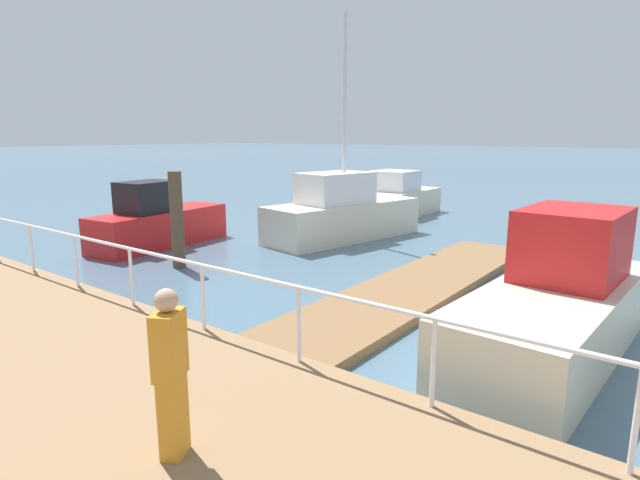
{
  "coord_description": "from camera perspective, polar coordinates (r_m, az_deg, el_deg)",
  "views": [
    {
      "loc": [
        -8.17,
        6.12,
        3.44
      ],
      "look_at": [
        1.03,
        13.13,
        1.06
      ],
      "focal_mm": 28.77,
      "sensor_mm": 36.0,
      "label": 1
    }
  ],
  "objects": [
    {
      "name": "ground_plane",
      "position": [
        16.47,
        -21.7,
        -1.26
      ],
      "size": [
        300.0,
        300.0,
        0.0
      ],
      "primitive_type": "plane",
      "color": "slate"
    },
    {
      "name": "moored_boat_0",
      "position": [
        22.15,
        7.88,
        4.41
      ],
      "size": [
        5.71,
        2.23,
        1.94
      ],
      "color": "beige",
      "rests_on": "ground_plane"
    },
    {
      "name": "dock_piling_3",
      "position": [
        15.3,
        27.19,
        0.59
      ],
      "size": [
        0.33,
        0.33,
        1.7
      ],
      "primitive_type": "cylinder",
      "color": "brown",
      "rests_on": "ground_plane"
    },
    {
      "name": "moored_boat_5",
      "position": [
        9.05,
        24.98,
        -6.35
      ],
      "size": [
        5.5,
        2.1,
        2.28
      ],
      "color": "beige",
      "rests_on": "ground_plane"
    },
    {
      "name": "moored_boat_3",
      "position": [
        17.17,
        2.43,
        3.02
      ],
      "size": [
        5.9,
        2.94,
        7.18
      ],
      "color": "beige",
      "rests_on": "ground_plane"
    },
    {
      "name": "pedestrian_1",
      "position": [
        5.14,
        -16.28,
        -13.86
      ],
      "size": [
        0.42,
        0.37,
        1.67
      ],
      "color": "orange",
      "rests_on": "boardwalk"
    },
    {
      "name": "boardwalk_railing",
      "position": [
        6.35,
        4.51,
        -8.49
      ],
      "size": [
        0.06,
        29.45,
        1.08
      ],
      "color": "white",
      "rests_on": "boardwalk"
    },
    {
      "name": "floating_dock",
      "position": [
        11.63,
        10.33,
        -5.3
      ],
      "size": [
        10.58,
        2.0,
        0.18
      ],
      "primitive_type": "cube",
      "color": "olive",
      "rests_on": "ground_plane"
    },
    {
      "name": "moored_boat_4",
      "position": [
        16.85,
        -17.62,
        1.92
      ],
      "size": [
        4.69,
        2.02,
        2.06
      ],
      "color": "red",
      "rests_on": "ground_plane"
    },
    {
      "name": "dock_piling_0",
      "position": [
        13.83,
        -15.63,
        2.14
      ],
      "size": [
        0.34,
        0.34,
        2.53
      ],
      "primitive_type": "cylinder",
      "color": "brown",
      "rests_on": "ground_plane"
    }
  ]
}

